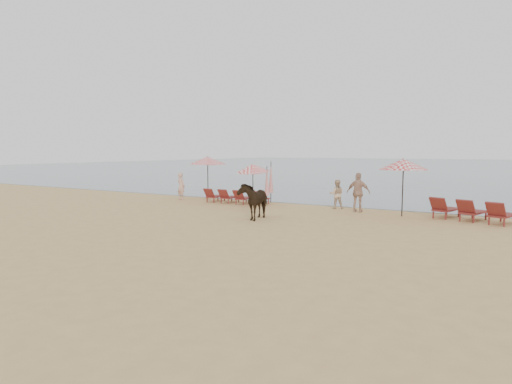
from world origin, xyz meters
TOP-DOWN VIEW (x-y plane):
  - ground at (0.00, 0.00)m, footprint 120.00×120.00m
  - sea at (0.00, 80.00)m, footprint 160.00×140.00m
  - lounger_cluster_left at (-3.32, 8.43)m, footprint 3.53×1.55m
  - lounger_cluster_right at (8.49, 8.32)m, footprint 3.35×2.57m
  - umbrella_open_left_a at (-6.21, 9.77)m, footprint 2.29×2.29m
  - umbrella_open_left_b at (-2.27, 8.58)m, footprint 1.82×1.86m
  - umbrella_open_right at (5.71, 8.27)m, footprint 2.13×2.13m
  - umbrella_closed_left at (-1.82, 9.82)m, footprint 0.28×0.28m
  - umbrella_closed_right at (-1.54, 8.84)m, footprint 0.26×0.26m
  - cow at (0.29, 4.31)m, footprint 1.20×2.03m
  - beachgoer_left at (-7.24, 8.44)m, footprint 0.67×0.52m
  - beachgoer_right_a at (2.30, 9.22)m, footprint 0.88×0.79m
  - beachgoer_right_b at (3.60, 8.60)m, footprint 1.14×0.54m

SIDE VIEW (x-z plane):
  - ground at x=0.00m, z-range 0.00..0.00m
  - sea at x=0.00m, z-range -0.03..0.03m
  - lounger_cluster_left at x=-3.32m, z-range 0.11..0.66m
  - lounger_cluster_right at x=8.49m, z-range 0.13..0.78m
  - beachgoer_right_a at x=2.30m, z-range 0.00..1.48m
  - cow at x=0.29m, z-range 0.00..1.61m
  - beachgoer_left at x=-7.24m, z-range 0.00..1.63m
  - beachgoer_right_b at x=3.60m, z-range 0.00..1.90m
  - umbrella_closed_right at x=-1.54m, z-range 0.24..2.35m
  - umbrella_closed_left at x=-1.82m, z-range 0.27..2.60m
  - umbrella_open_left_b at x=-2.27m, z-range 0.85..3.17m
  - umbrella_open_right at x=5.71m, z-range 1.04..3.65m
  - umbrella_open_left_a at x=-6.21m, z-range 1.04..3.65m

